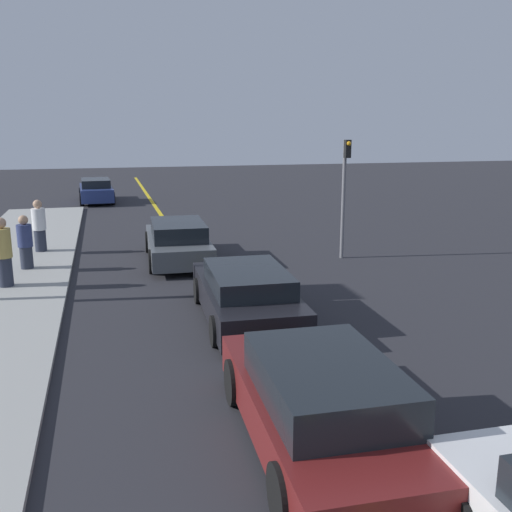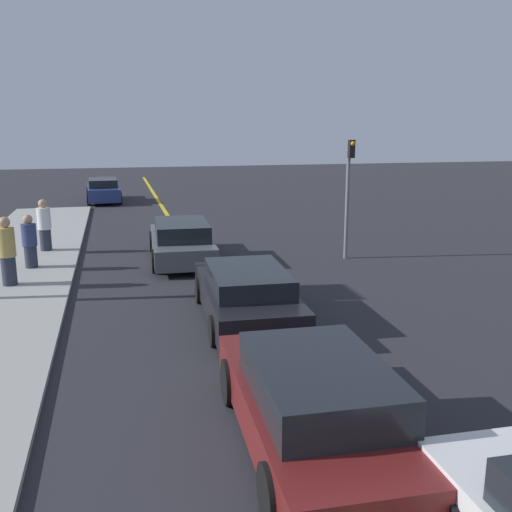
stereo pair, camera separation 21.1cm
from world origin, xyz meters
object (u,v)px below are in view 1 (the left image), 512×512
Objects in this scene: traffic_light at (344,186)px; pedestrian_mid_group at (25,243)px; car_oncoming_far at (96,191)px; pedestrian_near_curb at (3,253)px; car_ahead_center at (321,404)px; car_parked_left_lot at (178,241)px; car_far_distant at (246,294)px; pedestrian_far_standing at (39,226)px.

pedestrian_mid_group is at bearing 175.49° from traffic_light.
pedestrian_near_curb reaches higher than car_oncoming_far.
car_ahead_center is at bearing -66.12° from pedestrian_mid_group.
car_parked_left_lot is 1.03× the size of car_oncoming_far.
car_parked_left_lot is at bearing 2.81° from pedestrian_mid_group.
pedestrian_near_curb reaches higher than car_far_distant.
car_far_distant is at bearing -83.69° from car_oncoming_far.
pedestrian_near_curb is at bearing 121.73° from car_ahead_center.
pedestrian_mid_group reaches higher than car_far_distant.
pedestrian_near_curb is (-2.18, -17.62, 0.35)m from car_oncoming_far.
pedestrian_mid_group is 0.42× the size of traffic_light.
pedestrian_far_standing is (0.16, 2.40, 0.07)m from pedestrian_mid_group.
car_far_distant is at bearing -35.65° from pedestrian_near_curb.
car_parked_left_lot is 2.64× the size of pedestrian_near_curb.
car_oncoming_far is 18.30m from traffic_light.
pedestrian_far_standing is at bearing 86.10° from pedestrian_mid_group.
car_far_distant is at bearing -131.51° from traffic_light.
car_ahead_center is 11.24m from car_parked_left_lot.
car_parked_left_lot is 1.27× the size of traffic_light.
pedestrian_near_curb is 4.31m from pedestrian_far_standing.
traffic_light reaches higher than pedestrian_far_standing.
pedestrian_far_standing is (-4.29, 2.19, 0.32)m from car_parked_left_lot.
pedestrian_far_standing is 10.08m from traffic_light.
pedestrian_far_standing is (-1.72, -13.33, 0.31)m from car_oncoming_far.
pedestrian_far_standing reaches higher than car_oncoming_far.
traffic_light is at bearing -18.47° from pedestrian_far_standing.
traffic_light reaches higher than car_parked_left_lot.
car_parked_left_lot is 15.72m from car_oncoming_far.
car_far_distant is 2.58× the size of pedestrian_near_curb.
pedestrian_near_curb is 1.15× the size of pedestrian_mid_group.
pedestrian_mid_group is 9.77m from traffic_light.
traffic_light reaches higher than car_far_distant.
traffic_light is (9.64, -0.76, 1.46)m from pedestrian_mid_group.
pedestrian_mid_group is (0.30, 1.88, -0.12)m from pedestrian_near_curb.
car_parked_left_lot is 5.54m from traffic_light.
pedestrian_far_standing reaches higher than car_parked_left_lot.
pedestrian_far_standing is (0.46, 4.29, -0.05)m from pedestrian_near_curb.
car_oncoming_far is 2.70× the size of pedestrian_far_standing.
pedestrian_near_curb reaches higher than car_parked_left_lot.
pedestrian_mid_group is at bearing -99.19° from car_oncoming_far.
car_far_distant is 21.79m from car_oncoming_far.
pedestrian_far_standing reaches higher than car_ahead_center.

